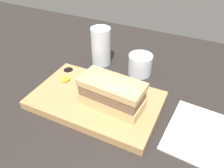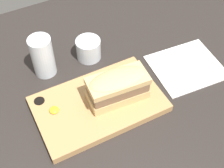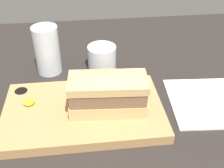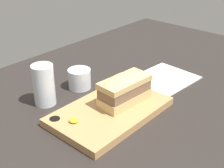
% 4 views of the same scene
% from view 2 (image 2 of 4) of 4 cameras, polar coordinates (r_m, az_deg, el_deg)
% --- Properties ---
extents(dining_table, '(1.93, 0.96, 0.02)m').
position_cam_2_polar(dining_table, '(0.89, -7.08, -3.30)').
color(dining_table, '#282321').
rests_on(dining_table, ground).
extents(serving_board, '(0.34, 0.21, 0.02)m').
position_cam_2_polar(serving_board, '(0.86, -2.52, -3.68)').
color(serving_board, tan).
rests_on(serving_board, dining_table).
extents(sandwich, '(0.17, 0.09, 0.09)m').
position_cam_2_polar(sandwich, '(0.82, 1.05, -0.36)').
color(sandwich, tan).
rests_on(sandwich, serving_board).
extents(mustard_dollop, '(0.03, 0.03, 0.01)m').
position_cam_2_polar(mustard_dollop, '(0.84, -10.54, -4.69)').
color(mustard_dollop, gold).
rests_on(mustard_dollop, serving_board).
extents(water_glass, '(0.07, 0.07, 0.13)m').
position_cam_2_polar(water_glass, '(0.93, -12.48, 4.60)').
color(water_glass, silver).
rests_on(water_glass, dining_table).
extents(wine_glass, '(0.08, 0.08, 0.07)m').
position_cam_2_polar(wine_glass, '(0.97, -4.31, 6.29)').
color(wine_glass, silver).
rests_on(wine_glass, dining_table).
extents(napkin, '(0.22, 0.20, 0.00)m').
position_cam_2_polar(napkin, '(0.98, 13.45, 3.09)').
color(napkin, white).
rests_on(napkin, dining_table).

